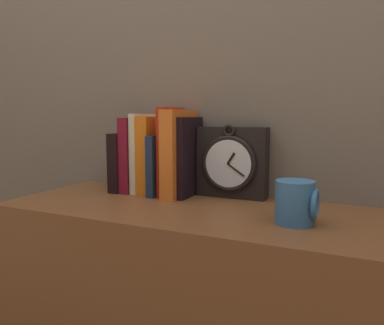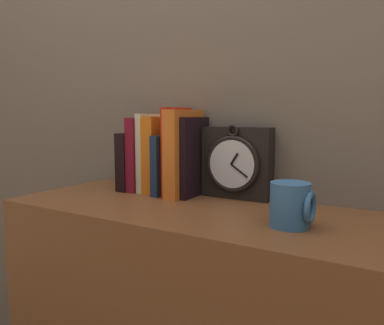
{
  "view_description": "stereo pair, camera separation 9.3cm",
  "coord_description": "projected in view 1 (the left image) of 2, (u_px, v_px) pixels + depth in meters",
  "views": [
    {
      "loc": [
        0.39,
        -0.84,
        1.18
      ],
      "look_at": [
        0.0,
        0.0,
        1.06
      ],
      "focal_mm": 35.0,
      "sensor_mm": 36.0,
      "label": 1
    },
    {
      "loc": [
        0.48,
        -0.8,
        1.18
      ],
      "look_at": [
        0.0,
        0.0,
        1.06
      ],
      "focal_mm": 35.0,
      "sensor_mm": 36.0,
      "label": 2
    }
  ],
  "objects": [
    {
      "name": "book_slot7_black",
      "position": [
        190.0,
        157.0,
        1.07
      ],
      "size": [
        0.02,
        0.14,
        0.23
      ],
      "color": "black",
      "rests_on": "bookshelf"
    },
    {
      "name": "book_slot1_maroon",
      "position": [
        135.0,
        155.0,
        1.15
      ],
      "size": [
        0.03,
        0.13,
        0.23
      ],
      "color": "maroon",
      "rests_on": "bookshelf"
    },
    {
      "name": "book_slot0_black",
      "position": [
        125.0,
        162.0,
        1.16
      ],
      "size": [
        0.04,
        0.14,
        0.18
      ],
      "color": "black",
      "rests_on": "bookshelf"
    },
    {
      "name": "book_slot6_orange",
      "position": [
        179.0,
        153.0,
        1.07
      ],
      "size": [
        0.04,
        0.16,
        0.25
      ],
      "color": "orange",
      "rests_on": "bookshelf"
    },
    {
      "name": "book_slot2_cream",
      "position": [
        144.0,
        153.0,
        1.14
      ],
      "size": [
        0.02,
        0.13,
        0.24
      ],
      "color": "beige",
      "rests_on": "bookshelf"
    },
    {
      "name": "book_slot5_red",
      "position": [
        171.0,
        151.0,
        1.1
      ],
      "size": [
        0.02,
        0.13,
        0.25
      ],
      "color": "red",
      "rests_on": "bookshelf"
    },
    {
      "name": "book_slot3_orange",
      "position": [
        152.0,
        155.0,
        1.13
      ],
      "size": [
        0.04,
        0.13,
        0.23
      ],
      "color": "orange",
      "rests_on": "bookshelf"
    },
    {
      "name": "clock",
      "position": [
        232.0,
        162.0,
        1.06
      ],
      "size": [
        0.2,
        0.07,
        0.21
      ],
      "color": "black",
      "rests_on": "bookshelf"
    },
    {
      "name": "wall_back",
      "position": [
        224.0,
        75.0,
        1.11
      ],
      "size": [
        6.0,
        0.05,
        2.6
      ],
      "color": "#756656",
      "rests_on": "ground_plane"
    },
    {
      "name": "mug",
      "position": [
        296.0,
        203.0,
        0.8
      ],
      "size": [
        0.09,
        0.08,
        0.09
      ],
      "color": "teal",
      "rests_on": "bookshelf"
    },
    {
      "name": "book_slot4_navy",
      "position": [
        162.0,
        165.0,
        1.11
      ],
      "size": [
        0.02,
        0.15,
        0.17
      ],
      "color": "#1C2D49",
      "rests_on": "bookshelf"
    }
  ]
}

